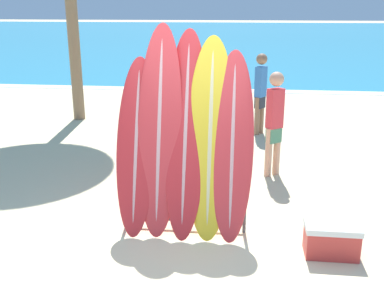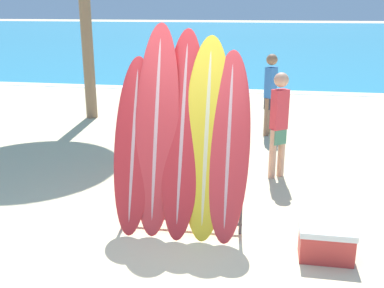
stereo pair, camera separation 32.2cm
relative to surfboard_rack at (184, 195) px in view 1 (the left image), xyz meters
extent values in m
plane|color=beige|center=(0.09, -0.50, -0.45)|extent=(160.00, 160.00, 0.00)
cube|color=teal|center=(0.09, 39.12, -0.44)|extent=(120.00, 60.00, 0.00)
cube|color=white|center=(0.09, 9.42, -0.44)|extent=(120.00, 0.60, 0.01)
cylinder|color=#47474C|center=(-0.73, 0.00, -0.03)|extent=(0.04, 0.04, 0.83)
cylinder|color=#47474C|center=(0.73, 0.00, -0.03)|extent=(0.04, 0.04, 0.83)
cylinder|color=#47474C|center=(0.00, 0.00, 0.36)|extent=(1.49, 0.04, 0.04)
cylinder|color=#47474C|center=(0.00, 0.00, -0.33)|extent=(1.49, 0.04, 0.04)
ellipsoid|color=red|center=(-0.58, 0.05, 0.58)|extent=(0.48, 0.75, 2.05)
ellipsoid|color=#D19A9C|center=(-0.58, 0.05, 0.58)|extent=(0.09, 0.73, 1.97)
ellipsoid|color=red|center=(-0.30, 0.09, 0.78)|extent=(0.53, 0.79, 2.44)
ellipsoid|color=#D59E9F|center=(-0.30, 0.09, 0.78)|extent=(0.10, 0.76, 2.35)
ellipsoid|color=red|center=(0.01, 0.10, 0.74)|extent=(0.50, 0.93, 2.38)
ellipsoid|color=#D19A9C|center=(0.01, 0.10, 0.74)|extent=(0.09, 0.90, 2.29)
ellipsoid|color=yellow|center=(0.30, 0.08, 0.71)|extent=(0.56, 0.80, 2.31)
ellipsoid|color=beige|center=(0.30, 0.08, 0.71)|extent=(0.10, 0.78, 2.22)
ellipsoid|color=red|center=(0.56, 0.05, 0.63)|extent=(0.49, 0.79, 2.15)
ellipsoid|color=#D59E9F|center=(0.56, 0.05, 0.63)|extent=(0.09, 0.77, 2.07)
cylinder|color=beige|center=(-1.03, 2.11, -0.05)|extent=(0.11, 0.11, 0.80)
cylinder|color=beige|center=(-1.09, 2.27, -0.05)|extent=(0.11, 0.11, 0.80)
cube|color=#478466|center=(-1.06, 2.19, 0.23)|extent=(0.21, 0.26, 0.24)
cube|color=#2D333D|center=(-1.06, 2.19, 0.66)|extent=(0.23, 0.28, 0.62)
sphere|color=beige|center=(-1.06, 2.19, 1.12)|extent=(0.23, 0.23, 0.23)
cylinder|color=tan|center=(1.23, 2.03, -0.05)|extent=(0.11, 0.11, 0.79)
cylinder|color=tan|center=(1.09, 1.93, -0.05)|extent=(0.11, 0.11, 0.79)
cube|color=#478466|center=(1.16, 1.98, 0.23)|extent=(0.26, 0.25, 0.24)
cube|color=#DB3842|center=(1.16, 1.98, 0.65)|extent=(0.28, 0.27, 0.62)
sphere|color=tan|center=(1.16, 1.98, 1.11)|extent=(0.22, 0.22, 0.22)
cylinder|color=#846047|center=(0.97, 4.35, -0.05)|extent=(0.11, 0.11, 0.80)
cylinder|color=#846047|center=(1.06, 4.49, -0.05)|extent=(0.11, 0.11, 0.80)
cube|color=#282D38|center=(1.01, 4.42, 0.23)|extent=(0.24, 0.27, 0.24)
cube|color=#3370BC|center=(1.01, 4.42, 0.67)|extent=(0.26, 0.29, 0.63)
sphere|color=#846047|center=(1.01, 4.42, 1.13)|extent=(0.23, 0.23, 0.23)
cylinder|color=#896B4C|center=(-3.25, 5.25, 2.09)|extent=(0.26, 0.26, 5.08)
cube|color=red|center=(1.67, -0.41, -0.30)|extent=(0.56, 0.32, 0.30)
cube|color=white|center=(1.67, -0.41, -0.11)|extent=(0.58, 0.34, 0.07)
camera|label=1|loc=(0.66, -4.91, 2.18)|focal=42.00mm
camera|label=2|loc=(0.98, -4.87, 2.18)|focal=42.00mm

